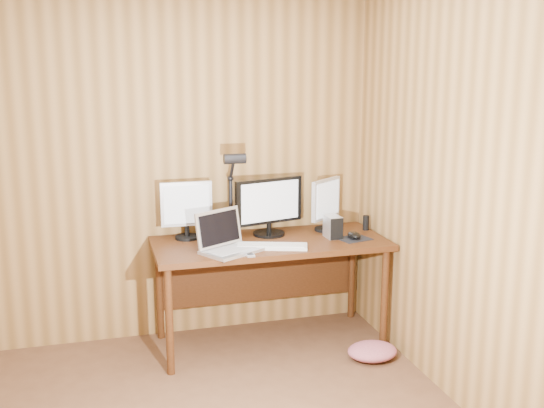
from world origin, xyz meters
name	(u,v)px	position (x,y,z in m)	size (l,w,h in m)	color
room_shell	(154,242)	(0.00, 0.00, 1.25)	(4.00, 4.00, 4.00)	brown
desk	(267,255)	(0.93, 1.70, 0.63)	(1.60, 0.70, 0.75)	#45220E
monitor_center	(269,206)	(0.97, 1.78, 0.96)	(0.51, 0.23, 0.41)	black
monitor_left	(186,209)	(0.39, 1.84, 0.97)	(0.36, 0.17, 0.40)	black
monitor_right	(326,203)	(1.40, 1.79, 0.95)	(0.28, 0.23, 0.38)	black
laptop	(226,241)	(0.59, 1.47, 0.81)	(0.46, 0.42, 0.26)	silver
keyboard	(271,246)	(0.89, 1.46, 0.76)	(0.50, 0.29, 0.02)	silver
mousepad	(354,239)	(1.51, 1.52, 0.75)	(0.21, 0.18, 0.00)	black
mouse	(354,235)	(1.51, 1.52, 0.78)	(0.08, 0.12, 0.04)	black
hard_drive	(333,227)	(1.38, 1.59, 0.83)	(0.10, 0.15, 0.16)	silver
phone	(250,254)	(0.71, 1.33, 0.76)	(0.05, 0.10, 0.01)	silver
speaker	(366,223)	(1.69, 1.72, 0.80)	(0.05, 0.05, 0.11)	black
desk_lamp	(233,182)	(0.70, 1.75, 1.15)	(0.15, 0.21, 0.65)	black
fabric_pile	(372,351)	(1.52, 1.19, 0.05)	(0.34, 0.28, 0.11)	#B65867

